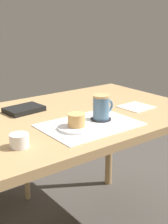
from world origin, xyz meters
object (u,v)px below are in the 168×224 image
Objects in this scene: pastry at (77,120)px; sugar_bowl at (19,141)px; pastry_plate at (77,127)px; coffee_mug at (102,107)px; dining_table at (57,131)px; small_book at (24,109)px.

pastry is 0.27m from sugar_bowl.
sugar_bowl reaches higher than pastry_plate.
pastry is at bearing -169.56° from coffee_mug.
pastry is (-0.03, -0.19, 0.11)m from dining_table.
dining_table is 19.07× the size of pastry.
small_book is (0.21, 0.38, -0.01)m from sugar_bowl.
sugar_bowl is 0.39× the size of small_book.
pastry_plate is 0.03m from pastry.
coffee_mug is at bearing 10.44° from pastry.
small_book is at bearing 99.18° from pastry.
sugar_bowl is at bearing -175.64° from pastry.
dining_table is 0.38m from sugar_bowl.
pastry_plate reaches higher than dining_table.
pastry is 0.16m from coffee_mug.
coffee_mug is at bearing -50.79° from dining_table.
coffee_mug reaches higher than pastry.
coffee_mug reaches higher than dining_table.
pastry_plate is at bearing 0.00° from pastry.
coffee_mug is (0.13, -0.16, 0.14)m from dining_table.
coffee_mug is 1.56× the size of sugar_bowl.
pastry_plate is 2.13× the size of pastry.
sugar_bowl is 0.43m from small_book.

